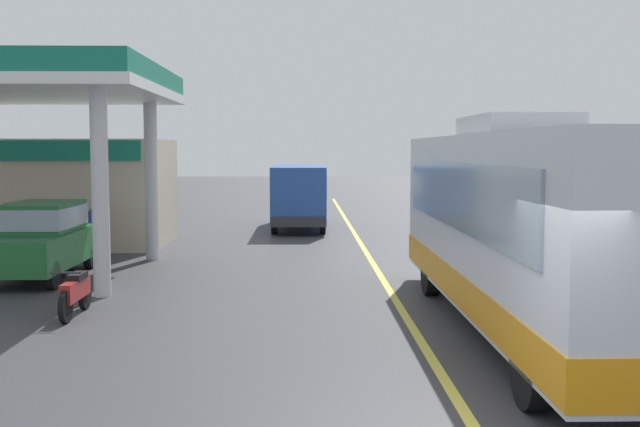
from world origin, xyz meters
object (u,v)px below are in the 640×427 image
Objects in this scene: coach_bus_main at (530,231)px; car_at_pump at (41,236)px; minibus_opposing_lane at (299,191)px; motorcycle_parked_forecourt at (76,292)px; pedestrian_by_shop at (67,233)px; pedestrian_near_pump at (98,226)px.

car_at_pump is at bearing 150.75° from coach_bus_main.
motorcycle_parked_forecourt is (-4.06, -15.73, -1.03)m from minibus_opposing_lane.
pedestrian_by_shop is at bearing -120.37° from minibus_opposing_lane.
car_at_pump is (-10.10, 5.65, -0.71)m from coach_bus_main.
car_at_pump is 4.77m from motorcycle_parked_forecourt.
car_at_pump is 2.53× the size of pedestrian_near_pump.
motorcycle_parked_forecourt is at bearing -104.46° from minibus_opposing_lane.
coach_bus_main is 2.63× the size of car_at_pump.
minibus_opposing_lane reaches higher than pedestrian_by_shop.
pedestrian_near_pump is at bearing 137.24° from coach_bus_main.
coach_bus_main is 12.16m from pedestrian_by_shop.
coach_bus_main is 8.26m from motorcycle_parked_forecourt.
motorcycle_parked_forecourt is at bearing -71.58° from pedestrian_by_shop.
pedestrian_near_pump is at bearing 81.35° from car_at_pump.
pedestrian_by_shop is at bearing 144.75° from coach_bus_main.
coach_bus_main is 6.13× the size of motorcycle_parked_forecourt.
pedestrian_near_pump is (-9.61, 8.88, -0.79)m from coach_bus_main.
minibus_opposing_lane is at bearing 55.68° from pedestrian_near_pump.
coach_bus_main is at bearing -76.90° from minibus_opposing_lane.
pedestrian_by_shop is (-5.93, -10.12, -0.54)m from minibus_opposing_lane.
pedestrian_by_shop is at bearing 108.42° from motorcycle_parked_forecourt.
pedestrian_by_shop is at bearing 82.16° from car_at_pump.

